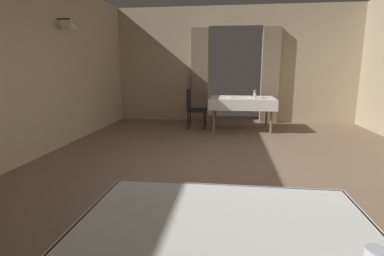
{
  "coord_description": "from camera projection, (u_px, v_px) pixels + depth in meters",
  "views": [
    {
      "loc": [
        -0.12,
        -3.85,
        1.39
      ],
      "look_at": [
        -0.63,
        0.12,
        0.59
      ],
      "focal_mm": 27.45,
      "sensor_mm": 36.0,
      "label": 1
    }
  ],
  "objects": [
    {
      "name": "chair_mid_left",
      "position": [
        194.0,
        107.0,
        7.01
      ],
      "size": [
        0.44,
        0.44,
        0.93
      ],
      "color": "black",
      "rests_on": "ground"
    },
    {
      "name": "plate_mid_c",
      "position": [
        232.0,
        97.0,
        6.86
      ],
      "size": [
        0.19,
        0.19,
        0.01
      ],
      "primitive_type": "cylinder",
      "color": "white",
      "rests_on": "dining_table_mid"
    },
    {
      "name": "flower_vase_mid",
      "position": [
        255.0,
        94.0,
        6.55
      ],
      "size": [
        0.07,
        0.07,
        0.19
      ],
      "color": "silver",
      "rests_on": "dining_table_mid"
    },
    {
      "name": "wall_back",
      "position": [
        235.0,
        65.0,
        7.77
      ],
      "size": [
        6.4,
        0.27,
        3.0
      ],
      "color": "tan",
      "rests_on": "ground"
    },
    {
      "name": "dining_table_mid",
      "position": [
        242.0,
        101.0,
        6.82
      ],
      "size": [
        1.5,
        1.07,
        0.75
      ],
      "color": "#7A604C",
      "rests_on": "ground"
    },
    {
      "name": "ground",
      "position": [
        236.0,
        173.0,
        4.0
      ],
      "size": [
        10.08,
        10.08,
        0.0
      ],
      "primitive_type": "plane",
      "color": "#7A604C"
    },
    {
      "name": "plate_mid_b",
      "position": [
        252.0,
        97.0,
        6.9
      ],
      "size": [
        0.24,
        0.24,
        0.01
      ],
      "primitive_type": "cylinder",
      "color": "white",
      "rests_on": "dining_table_mid"
    },
    {
      "name": "dining_table_near",
      "position": [
        224.0,
        246.0,
        1.24
      ],
      "size": [
        1.28,
        0.92,
        0.75
      ],
      "color": "#7A604C",
      "rests_on": "ground"
    },
    {
      "name": "wall_left",
      "position": [
        9.0,
        61.0,
        4.1
      ],
      "size": [
        0.49,
        8.4,
        3.0
      ],
      "color": "tan",
      "rests_on": "ground"
    },
    {
      "name": "plate_mid_d",
      "position": [
        263.0,
        98.0,
        6.72
      ],
      "size": [
        0.2,
        0.2,
        0.01
      ],
      "primitive_type": "cylinder",
      "color": "white",
      "rests_on": "dining_table_mid"
    }
  ]
}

